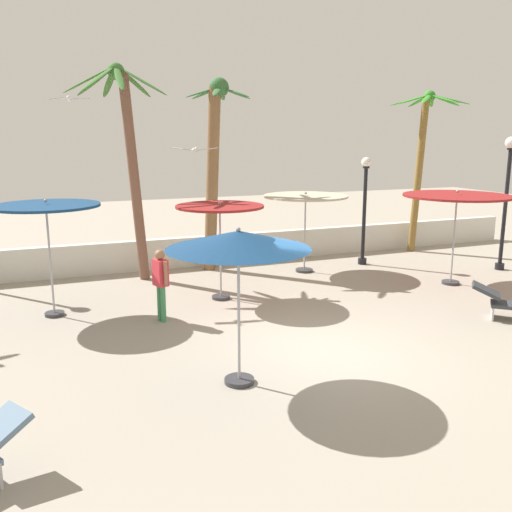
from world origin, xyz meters
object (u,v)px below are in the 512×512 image
patio_umbrella_1 (306,201)px  palm_tree_2 (422,148)px  patio_umbrella_2 (457,199)px  seagull_0 (195,150)px  patio_umbrella_0 (238,242)px  guest_0 (161,278)px  lamp_post_1 (365,204)px  patio_umbrella_3 (220,212)px  seagull_1 (69,99)px  palm_tree_1 (214,157)px  lamp_post_2 (507,189)px  palm_tree_0 (128,147)px  patio_umbrella_4 (46,212)px

patio_umbrella_1 → palm_tree_2: 5.72m
patio_umbrella_2 → seagull_0: bearing=157.2°
patio_umbrella_0 → guest_0: size_ratio=1.62×
patio_umbrella_0 → seagull_0: size_ratio=2.32×
lamp_post_1 → patio_umbrella_2: bearing=-72.4°
patio_umbrella_3 → palm_tree_2: bearing=20.4°
patio_umbrella_3 → seagull_1: size_ratio=2.54×
palm_tree_1 → lamp_post_2: size_ratio=1.42×
patio_umbrella_0 → palm_tree_0: 7.83m
seagull_0 → lamp_post_2: bearing=-12.1°
patio_umbrella_3 → palm_tree_2: size_ratio=0.44×
palm_tree_0 → guest_0: bearing=-90.9°
patio_umbrella_2 → palm_tree_2: bearing=63.8°
patio_umbrella_3 → seagull_0: bearing=94.0°
patio_umbrella_4 → palm_tree_1: (4.99, 3.09, 1.06)m
patio_umbrella_1 → patio_umbrella_4: (-7.45, -1.70, 0.25)m
palm_tree_1 → lamp_post_1: (4.71, -1.19, -1.54)m
patio_umbrella_2 → seagull_1: bearing=164.2°
patio_umbrella_2 → palm_tree_1: bearing=143.1°
guest_0 → seagull_1: (-1.50, 2.96, 4.05)m
palm_tree_2 → lamp_post_2: 3.69m
seagull_0 → patio_umbrella_2: bearing=-22.8°
patio_umbrella_2 → palm_tree_0: size_ratio=0.48×
lamp_post_1 → seagull_1: size_ratio=3.49×
palm_tree_2 → guest_0: size_ratio=3.43×
patio_umbrella_0 → patio_umbrella_1: 8.19m
patio_umbrella_1 → patio_umbrella_3: patio_umbrella_3 is taller
lamp_post_1 → guest_0: size_ratio=2.09×
palm_tree_1 → seagull_1: size_ratio=5.87×
palm_tree_1 → seagull_0: bearing=-124.8°
patio_umbrella_2 → lamp_post_2: bearing=17.1°
patio_umbrella_3 → palm_tree_1: size_ratio=0.43×
patio_umbrella_3 → seagull_0: size_ratio=2.17×
patio_umbrella_3 → lamp_post_1: (5.61, 2.04, -0.27)m
lamp_post_1 → seagull_0: 6.01m
patio_umbrella_0 → palm_tree_2: (9.99, 8.13, 1.26)m
patio_umbrella_0 → palm_tree_2: size_ratio=0.47×
patio_umbrella_1 → seagull_0: size_ratio=2.21×
patio_umbrella_0 → patio_umbrella_1: bearing=55.4°
palm_tree_1 → palm_tree_2: size_ratio=1.03×
patio_umbrella_2 → patio_umbrella_4: (-10.69, 1.20, 0.05)m
patio_umbrella_3 → palm_tree_0: 3.67m
lamp_post_1 → patio_umbrella_1: bearing=-174.9°
patio_umbrella_0 → patio_umbrella_2: patio_umbrella_0 is taller
lamp_post_1 → seagull_1: seagull_1 is taller
patio_umbrella_0 → lamp_post_2: bearing=23.9°
seagull_1 → patio_umbrella_0: bearing=-73.0°
patio_umbrella_0 → patio_umbrella_3: bearing=75.3°
guest_0 → seagull_1: size_ratio=1.67×
lamp_post_2 → patio_umbrella_4: bearing=178.4°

